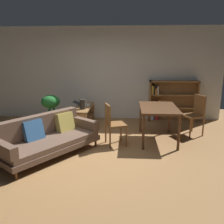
{
  "coord_description": "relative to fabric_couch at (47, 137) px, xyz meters",
  "views": [
    {
      "loc": [
        0.66,
        -4.4,
        1.96
      ],
      "look_at": [
        0.34,
        0.32,
        0.77
      ],
      "focal_mm": 38.15,
      "sensor_mm": 36.0,
      "label": 1
    }
  ],
  "objects": [
    {
      "name": "dining_table",
      "position": [
        2.27,
        0.91,
        0.34
      ],
      "size": [
        0.82,
        1.25,
        0.78
      ],
      "color": "#56351E",
      "rests_on": "ground_plane"
    },
    {
      "name": "bookshelf",
      "position": [
        2.82,
        2.62,
        0.23
      ],
      "size": [
        1.39,
        0.29,
        1.18
      ],
      "color": "olive",
      "rests_on": "ground_plane"
    },
    {
      "name": "fabric_couch",
      "position": [
        0.0,
        0.0,
        0.0
      ],
      "size": [
        1.86,
        2.11,
        0.75
      ],
      "color": "brown",
      "rests_on": "ground_plane"
    },
    {
      "name": "dining_chair_far",
      "position": [
        3.22,
        1.37,
        0.19
      ],
      "size": [
        0.56,
        0.56,
        0.97
      ],
      "color": "brown",
      "rests_on": "ground_plane"
    },
    {
      "name": "back_wall_panel",
      "position": [
        0.92,
        2.78,
        1.0
      ],
      "size": [
        6.8,
        0.1,
        2.7
      ],
      "primitive_type": "cube",
      "color": "silver",
      "rests_on": "ground_plane"
    },
    {
      "name": "ground_plane",
      "position": [
        0.92,
        0.08,
        -0.35
      ],
      "size": [
        8.16,
        8.16,
        0.0
      ],
      "primitive_type": "plane",
      "color": "#9E7042"
    },
    {
      "name": "media_console",
      "position": [
        0.42,
        1.78,
        -0.08
      ],
      "size": [
        0.38,
        1.3,
        0.57
      ],
      "color": "olive",
      "rests_on": "ground_plane"
    },
    {
      "name": "dining_chair_near",
      "position": [
        1.27,
        0.54,
        0.16
      ],
      "size": [
        0.51,
        0.51,
        0.91
      ],
      "color": "brown",
      "rests_on": "ground_plane"
    },
    {
      "name": "desk_speaker",
      "position": [
        0.45,
        1.5,
        0.34
      ],
      "size": [
        0.14,
        0.14,
        0.25
      ],
      "color": "#2D2823",
      "rests_on": "media_console"
    },
    {
      "name": "potted_floor_plant",
      "position": [
        -0.48,
        1.81,
        0.21
      ],
      "size": [
        0.5,
        0.5,
        0.86
      ],
      "color": "#333338",
      "rests_on": "ground_plane"
    },
    {
      "name": "open_laptop",
      "position": [
        0.34,
        1.99,
        0.24
      ],
      "size": [
        0.44,
        0.3,
        0.1
      ],
      "color": "silver",
      "rests_on": "media_console"
    }
  ]
}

